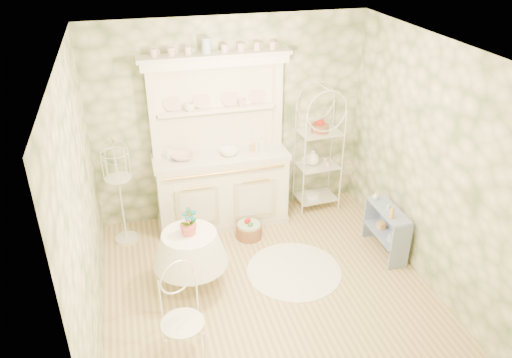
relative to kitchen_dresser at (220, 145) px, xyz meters
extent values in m
plane|color=tan|center=(0.20, -1.52, -1.15)|extent=(3.60, 3.60, 0.00)
plane|color=white|center=(0.20, -1.52, 1.56)|extent=(3.60, 3.60, 0.00)
plane|color=beige|center=(-1.60, -1.52, 0.21)|extent=(3.60, 3.60, 0.00)
plane|color=beige|center=(2.00, -1.52, 0.21)|extent=(3.60, 3.60, 0.00)
plane|color=beige|center=(0.20, 0.28, 0.21)|extent=(3.60, 3.60, 0.00)
plane|color=beige|center=(0.20, -3.32, 0.21)|extent=(3.60, 3.60, 0.00)
cube|color=white|center=(0.00, 0.00, 0.00)|extent=(1.87, 0.61, 2.29)
cube|color=white|center=(1.38, 0.05, -0.17)|extent=(0.63, 0.47, 1.94)
cube|color=#7889B1|center=(1.81, -1.21, -0.86)|extent=(0.29, 0.68, 0.57)
cylinder|color=white|center=(-0.61, -1.26, -0.81)|extent=(0.81, 0.81, 0.67)
cube|color=white|center=(-0.84, -2.29, -0.69)|extent=(0.54, 0.54, 0.90)
cube|color=white|center=(-1.31, -0.13, -0.38)|extent=(0.39, 0.39, 1.54)
cylinder|color=brown|center=(0.25, -0.47, -1.04)|extent=(0.34, 0.34, 0.21)
cylinder|color=white|center=(0.59, -1.30, -1.14)|extent=(1.32, 1.32, 0.01)
imported|color=white|center=(-0.49, 0.00, -0.13)|extent=(0.31, 0.31, 0.07)
imported|color=white|center=(0.11, -0.03, -0.13)|extent=(0.28, 0.28, 0.08)
imported|color=white|center=(-0.34, 0.16, 0.47)|extent=(0.14, 0.14, 0.10)
imported|color=white|center=(0.33, 0.16, 0.47)|extent=(0.13, 0.13, 0.10)
imported|color=#3F7238|center=(-0.60, -1.28, -0.30)|extent=(0.19, 0.15, 0.32)
imported|color=tan|center=(1.74, -1.39, -0.46)|extent=(0.08, 0.08, 0.16)
imported|color=#95B1D1|center=(1.79, -1.22, -0.49)|extent=(0.06, 0.06, 0.10)
imported|color=silver|center=(1.75, -0.95, -0.50)|extent=(0.10, 0.10, 0.10)
camera|label=1|loc=(-1.06, -5.75, 2.62)|focal=35.00mm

